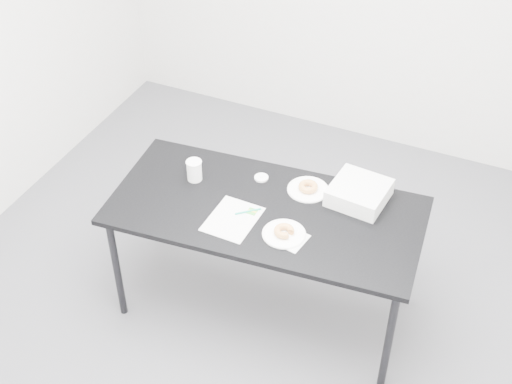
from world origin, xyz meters
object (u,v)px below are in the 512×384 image
at_px(donut_near, 284,231).
at_px(donut_far, 308,187).
at_px(plate_near, 284,234).
at_px(scorecard, 233,219).
at_px(table, 266,217).
at_px(pen, 248,211).
at_px(coffee_cup, 194,170).
at_px(bakery_box, 359,193).
at_px(plate_far, 308,190).

bearing_deg(donut_near, donut_far, 92.43).
bearing_deg(plate_near, scorecard, -179.94).
distance_m(table, pen, 0.12).
bearing_deg(coffee_cup, bakery_box, 12.94).
relative_size(pen, bakery_box, 0.49).
xyz_separation_m(pen, bakery_box, (0.51, 0.35, 0.04)).
bearing_deg(pen, scorecard, -163.13).
relative_size(plate_near, donut_near, 2.13).
xyz_separation_m(table, scorecard, (-0.13, -0.15, 0.06)).
bearing_deg(plate_near, donut_far, 92.43).
relative_size(donut_near, coffee_cup, 0.85).
height_order(donut_near, bakery_box, bakery_box).
height_order(scorecard, donut_near, donut_near).
height_order(coffee_cup, bakery_box, coffee_cup).
relative_size(scorecard, bakery_box, 1.06).
relative_size(table, donut_far, 16.09).
distance_m(table, scorecard, 0.21).
relative_size(scorecard, plate_far, 1.34).
height_order(donut_near, plate_far, donut_near).
distance_m(plate_near, plate_far, 0.40).
height_order(plate_near, coffee_cup, coffee_cup).
bearing_deg(coffee_cup, pen, -19.09).
bearing_deg(pen, donut_far, 12.51).
relative_size(scorecard, donut_near, 2.91).
bearing_deg(table, plate_far, 53.10).
bearing_deg(donut_far, donut_near, -87.57).
bearing_deg(coffee_cup, donut_near, -19.05).
bearing_deg(bakery_box, donut_far, -167.20).
bearing_deg(plate_near, coffee_cup, 160.95).
bearing_deg(donut_far, coffee_cup, -164.59).
bearing_deg(table, bakery_box, 27.78).
bearing_deg(scorecard, donut_near, 1.84).
height_order(scorecard, pen, pen).
bearing_deg(bakery_box, plate_far, -167.20).
xyz_separation_m(scorecard, donut_far, (0.28, 0.40, 0.02)).
bearing_deg(scorecard, table, 51.44).
relative_size(table, pen, 12.14).
distance_m(pen, plate_near, 0.26).
xyz_separation_m(plate_near, bakery_box, (0.27, 0.43, 0.04)).
xyz_separation_m(pen, donut_far, (0.23, 0.31, 0.02)).
height_order(plate_far, donut_far, donut_far).
distance_m(donut_far, bakery_box, 0.29).
relative_size(plate_near, donut_far, 2.09).
relative_size(scorecard, pen, 2.15).
xyz_separation_m(donut_near, bakery_box, (0.27, 0.43, 0.02)).
bearing_deg(donut_far, scorecard, -125.37).
height_order(plate_near, donut_near, donut_near).
bearing_deg(plate_near, pen, 161.03).
bearing_deg(pen, donut_near, -60.20).
distance_m(scorecard, coffee_cup, 0.42).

